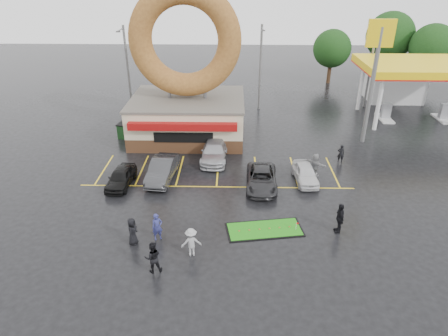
{
  "coord_description": "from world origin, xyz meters",
  "views": [
    {
      "loc": [
        1.16,
        -21.82,
        14.59
      ],
      "look_at": [
        0.58,
        2.15,
        2.2
      ],
      "focal_mm": 32.0,
      "sensor_mm": 36.0,
      "label": 1
    }
  ],
  "objects_px": {
    "car_black": "(121,177)",
    "person_cameraman": "(340,218)",
    "car_grey": "(262,179)",
    "streetlight_left": "(127,67)",
    "streetlight_mid": "(260,66)",
    "car_dgrey": "(162,170)",
    "putting_green": "(264,229)",
    "car_white": "(305,173)",
    "person_blue": "(157,227)",
    "donut_shop": "(187,90)",
    "shell_sign": "(376,60)",
    "gas_station": "(410,77)",
    "streetlight_right": "(371,64)",
    "car_silver": "(214,151)",
    "dumpster": "(129,131)"
  },
  "relations": [
    {
      "from": "car_dgrey",
      "to": "car_grey",
      "type": "relative_size",
      "value": 1.0
    },
    {
      "from": "gas_station",
      "to": "car_black",
      "type": "distance_m",
      "value": 32.27
    },
    {
      "from": "car_black",
      "to": "car_dgrey",
      "type": "bearing_deg",
      "value": 24.32
    },
    {
      "from": "streetlight_right",
      "to": "streetlight_left",
      "type": "bearing_deg",
      "value": -175.6
    },
    {
      "from": "gas_station",
      "to": "putting_green",
      "type": "xyz_separation_m",
      "value": [
        -16.85,
        -22.74,
        -3.66
      ]
    },
    {
      "from": "donut_shop",
      "to": "person_cameraman",
      "type": "height_order",
      "value": "donut_shop"
    },
    {
      "from": "streetlight_left",
      "to": "car_grey",
      "type": "bearing_deg",
      "value": -51.06
    },
    {
      "from": "car_grey",
      "to": "streetlight_left",
      "type": "bearing_deg",
      "value": 131.27
    },
    {
      "from": "car_dgrey",
      "to": "dumpster",
      "type": "bearing_deg",
      "value": 124.75
    },
    {
      "from": "shell_sign",
      "to": "person_blue",
      "type": "bearing_deg",
      "value": -137.55
    },
    {
      "from": "donut_shop",
      "to": "putting_green",
      "type": "height_order",
      "value": "donut_shop"
    },
    {
      "from": "car_grey",
      "to": "car_white",
      "type": "bearing_deg",
      "value": 18.4
    },
    {
      "from": "donut_shop",
      "to": "streetlight_right",
      "type": "height_order",
      "value": "donut_shop"
    },
    {
      "from": "streetlight_right",
      "to": "car_black",
      "type": "distance_m",
      "value": 29.74
    },
    {
      "from": "putting_green",
      "to": "streetlight_left",
      "type": "bearing_deg",
      "value": 121.2
    },
    {
      "from": "streetlight_right",
      "to": "gas_station",
      "type": "bearing_deg",
      "value": -13.75
    },
    {
      "from": "streetlight_left",
      "to": "donut_shop",
      "type": "bearing_deg",
      "value": -44.78
    },
    {
      "from": "streetlight_mid",
      "to": "car_dgrey",
      "type": "xyz_separation_m",
      "value": [
        -8.11,
        -16.38,
        -4.01
      ]
    },
    {
      "from": "donut_shop",
      "to": "car_white",
      "type": "height_order",
      "value": "donut_shop"
    },
    {
      "from": "car_black",
      "to": "person_blue",
      "type": "relative_size",
      "value": 2.24
    },
    {
      "from": "person_cameraman",
      "to": "putting_green",
      "type": "height_order",
      "value": "person_cameraman"
    },
    {
      "from": "car_white",
      "to": "dumpster",
      "type": "height_order",
      "value": "dumpster"
    },
    {
      "from": "person_blue",
      "to": "car_dgrey",
      "type": "bearing_deg",
      "value": 74.1
    },
    {
      "from": "streetlight_mid",
      "to": "car_white",
      "type": "xyz_separation_m",
      "value": [
        2.57,
        -16.46,
        -4.14
      ]
    },
    {
      "from": "car_silver",
      "to": "putting_green",
      "type": "bearing_deg",
      "value": -68.27
    },
    {
      "from": "person_cameraman",
      "to": "dumpster",
      "type": "height_order",
      "value": "person_cameraman"
    },
    {
      "from": "streetlight_left",
      "to": "streetlight_mid",
      "type": "distance_m",
      "value": 14.04
    },
    {
      "from": "streetlight_left",
      "to": "car_silver",
      "type": "relative_size",
      "value": 1.78
    },
    {
      "from": "gas_station",
      "to": "car_white",
      "type": "relative_size",
      "value": 3.63
    },
    {
      "from": "streetlight_mid",
      "to": "car_dgrey",
      "type": "bearing_deg",
      "value": -116.35
    },
    {
      "from": "streetlight_left",
      "to": "car_silver",
      "type": "distance_m",
      "value": 15.85
    },
    {
      "from": "car_grey",
      "to": "car_white",
      "type": "xyz_separation_m",
      "value": [
        3.31,
        0.95,
        -0.01
      ]
    },
    {
      "from": "car_grey",
      "to": "streetlight_right",
      "type": "bearing_deg",
      "value": 57.66
    },
    {
      "from": "car_black",
      "to": "person_cameraman",
      "type": "bearing_deg",
      "value": -15.64
    },
    {
      "from": "person_cameraman",
      "to": "putting_green",
      "type": "distance_m",
      "value": 4.55
    },
    {
      "from": "gas_station",
      "to": "car_silver",
      "type": "height_order",
      "value": "gas_station"
    },
    {
      "from": "gas_station",
      "to": "putting_green",
      "type": "relative_size",
      "value": 2.8
    },
    {
      "from": "gas_station",
      "to": "streetlight_mid",
      "type": "relative_size",
      "value": 1.52
    },
    {
      "from": "streetlight_mid",
      "to": "car_dgrey",
      "type": "height_order",
      "value": "streetlight_mid"
    },
    {
      "from": "gas_station",
      "to": "streetlight_mid",
      "type": "distance_m",
      "value": 16.04
    },
    {
      "from": "shell_sign",
      "to": "streetlight_left",
      "type": "bearing_deg",
      "value": 161.01
    },
    {
      "from": "person_blue",
      "to": "dumpster",
      "type": "height_order",
      "value": "person_blue"
    },
    {
      "from": "gas_station",
      "to": "streetlight_left",
      "type": "xyz_separation_m",
      "value": [
        -30.0,
        -1.02,
        1.08
      ]
    },
    {
      "from": "streetlight_left",
      "to": "streetlight_right",
      "type": "bearing_deg",
      "value": 4.4
    },
    {
      "from": "streetlight_right",
      "to": "car_grey",
      "type": "bearing_deg",
      "value": -124.66
    },
    {
      "from": "person_cameraman",
      "to": "shell_sign",
      "type": "bearing_deg",
      "value": 157.62
    },
    {
      "from": "car_white",
      "to": "putting_green",
      "type": "bearing_deg",
      "value": -122.48
    },
    {
      "from": "streetlight_left",
      "to": "car_silver",
      "type": "xyz_separation_m",
      "value": [
        9.64,
        -11.92,
        -4.05
      ]
    },
    {
      "from": "donut_shop",
      "to": "streetlight_mid",
      "type": "xyz_separation_m",
      "value": [
        7.0,
        7.95,
        0.32
      ]
    },
    {
      "from": "person_blue",
      "to": "donut_shop",
      "type": "bearing_deg",
      "value": 66.32
    }
  ]
}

